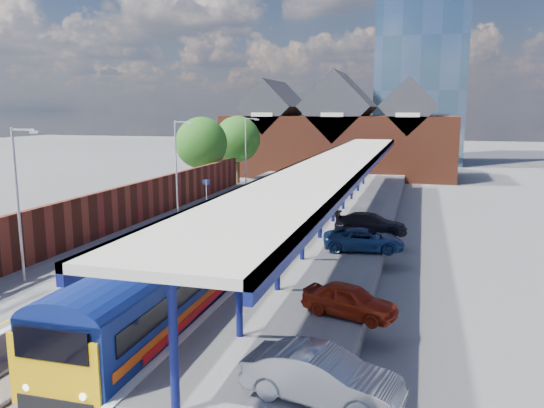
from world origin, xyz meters
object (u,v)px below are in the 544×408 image
Objects in this scene: lamp_post_d at (247,148)px; parked_car_red at (350,300)px; lamp_post_b at (20,195)px; platform_sign at (206,190)px; lamp_post_c at (178,162)px; parked_car_silver at (322,376)px; parked_car_blue at (364,239)px; train at (307,189)px; parked_car_dark at (371,223)px.

lamp_post_d is 1.91× the size of parked_car_red.
platform_sign is (1.36, 18.00, -2.30)m from lamp_post_b.
lamp_post_d is at bearing 90.00° from lamp_post_c.
platform_sign is at bearing 55.74° from lamp_post_c.
parked_car_silver reaches higher than parked_car_blue.
lamp_post_d is (-7.86, 7.38, 2.87)m from train.
parked_car_dark is 1.01× the size of parked_car_blue.
platform_sign is 15.40m from parked_car_blue.
parked_car_red is at bearing -53.49° from platform_sign.
lamp_post_d reaches higher than parked_car_dark.
parked_car_blue is (-0.51, 9.81, 0.00)m from parked_car_red.
lamp_post_c is (-7.86, -8.62, 2.87)m from train.
lamp_post_d is 41.25m from parked_car_silver.
train is 31.74m from parked_car_silver.
lamp_post_c reaches higher than parked_car_red.
lamp_post_c reaches higher than parked_car_silver.
parked_car_silver is at bearing -161.54° from parked_car_red.
parked_car_red is at bearing -65.29° from lamp_post_d.
parked_car_red is at bearing 11.03° from parked_car_silver.
lamp_post_c is 1.54× the size of parked_car_dark.
platform_sign is at bearing 39.34° from parked_car_silver.
lamp_post_c is at bearing -124.26° from platform_sign.
parked_car_silver is (14.86, -22.34, -3.28)m from lamp_post_c.
train is at bearing 15.28° from parked_car_blue.
lamp_post_d is 26.71m from parked_car_blue.
platform_sign is 27.85m from parked_car_silver.
lamp_post_b reaches higher than train.
parked_car_red is 9.82m from parked_car_blue.
platform_sign reaches higher than parked_car_red.
lamp_post_c reaches higher than train.
lamp_post_c is 27.03m from parked_car_silver.
lamp_post_c is at bearing 58.14° from parked_car_blue.
platform_sign is 13.56m from parked_car_dark.
parked_car_silver is (14.86, -6.34, -3.28)m from lamp_post_b.
train is 17.99× the size of parked_car_red.
parked_car_dark is at bearing -51.76° from lamp_post_d.
train is at bearing 33.39° from parked_car_red.
lamp_post_b is 1.00× the size of lamp_post_d.
parked_car_red is (6.93, -24.75, -0.50)m from train.
lamp_post_d is 1.62× the size of parked_car_silver.
parked_car_red is 0.81× the size of parked_car_dark.
lamp_post_b is 1.54× the size of parked_car_dark.
train reaches higher than parked_car_dark.
lamp_post_d is 1.56× the size of parked_car_blue.
parked_car_silver is at bearing 174.10° from parked_car_blue.
parked_car_silver is 0.95× the size of parked_car_dark.
train is at bearing -43.21° from lamp_post_d.
parked_car_silver is at bearing -23.09° from lamp_post_b.
lamp_post_c reaches higher than platform_sign.
lamp_post_d is 1.54× the size of parked_car_dark.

